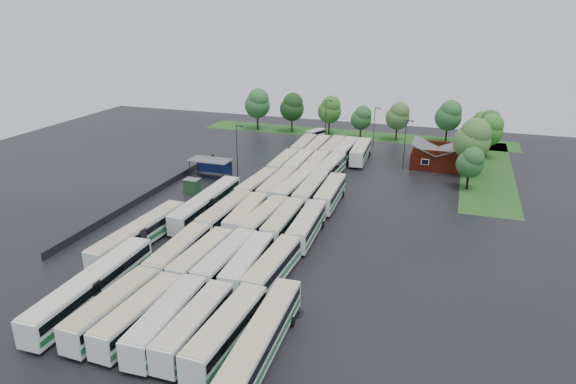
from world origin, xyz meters
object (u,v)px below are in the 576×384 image
(artic_bus_east, at_px, (260,342))
(artic_bus_west_a, at_px, (93,286))
(brick_building, at_px, (437,158))
(minibus, at_px, (316,134))

(artic_bus_east, bearing_deg, artic_bus_west_a, 169.33)
(artic_bus_west_a, distance_m, artic_bus_east, 21.66)
(brick_building, height_order, artic_bus_west_a, brick_building)
(artic_bus_west_a, relative_size, artic_bus_east, 1.04)
(artic_bus_west_a, bearing_deg, minibus, 86.50)
(artic_bus_east, height_order, minibus, artic_bus_east)
(artic_bus_west_a, height_order, artic_bus_east, artic_bus_west_a)
(brick_building, height_order, artic_bus_east, brick_building)
(artic_bus_east, xyz_separation_m, minibus, (-18.11, 83.38, -0.64))
(artic_bus_east, distance_m, minibus, 85.32)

